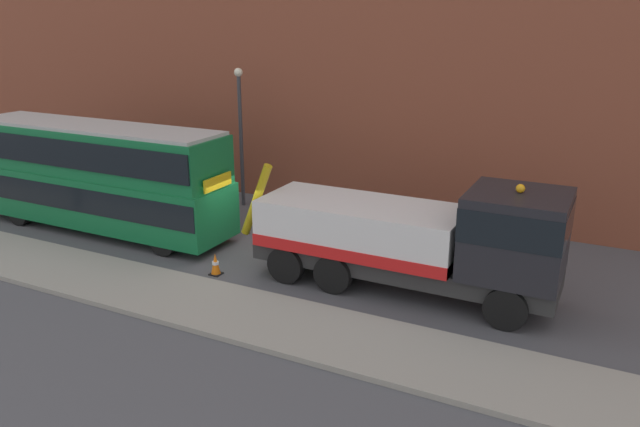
# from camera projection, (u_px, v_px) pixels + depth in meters

# --- Properties ---
(ground_plane) EXTENTS (120.00, 120.00, 0.00)m
(ground_plane) POSITION_uv_depth(u_px,v_px,m) (255.00, 252.00, 21.44)
(ground_plane) COLOR #4C4C51
(near_kerb) EXTENTS (60.00, 2.80, 0.15)m
(near_kerb) POSITION_uv_depth(u_px,v_px,m) (177.00, 297.00, 17.85)
(near_kerb) COLOR gray
(near_kerb) RESTS_ON ground_plane
(building_facade) EXTENTS (60.00, 1.50, 16.00)m
(building_facade) POSITION_uv_depth(u_px,v_px,m) (339.00, 10.00, 24.66)
(building_facade) COLOR brown
(building_facade) RESTS_ON ground_plane
(recovery_tow_truck) EXTENTS (10.14, 2.67, 3.67)m
(recovery_tow_truck) POSITION_uv_depth(u_px,v_px,m) (418.00, 237.00, 17.84)
(recovery_tow_truck) COLOR #2D2D2D
(recovery_tow_truck) RESTS_ON ground_plane
(double_decker_bus) EXTENTS (11.05, 2.57, 4.06)m
(double_decker_bus) POSITION_uv_depth(u_px,v_px,m) (97.00, 173.00, 23.06)
(double_decker_bus) COLOR #146B38
(double_decker_bus) RESTS_ON ground_plane
(traffic_cone_near_bus) EXTENTS (0.36, 0.36, 0.72)m
(traffic_cone_near_bus) POSITION_uv_depth(u_px,v_px,m) (215.00, 265.00, 19.50)
(traffic_cone_near_bus) COLOR orange
(traffic_cone_near_bus) RESTS_ON ground_plane
(street_lamp) EXTENTS (0.36, 0.36, 5.83)m
(street_lamp) POSITION_uv_depth(u_px,v_px,m) (241.00, 126.00, 25.70)
(street_lamp) COLOR #38383D
(street_lamp) RESTS_ON ground_plane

